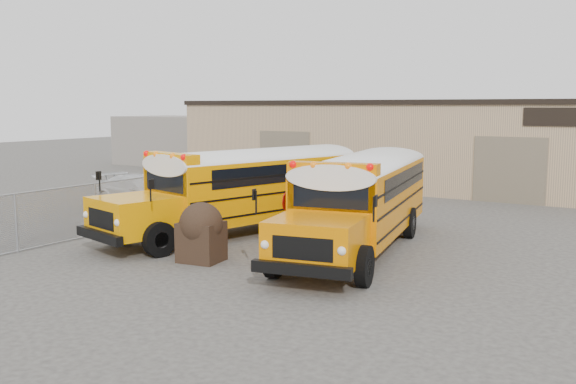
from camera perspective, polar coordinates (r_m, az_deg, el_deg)
The scene contains 9 objects.
ground at distance 18.70m, azimuth -4.41°, elevation -5.86°, with size 120.00×120.00×0.00m, color #3E3C39.
warehouse at distance 36.29m, azimuth 14.81°, elevation 4.26°, with size 30.20×10.20×4.67m.
chainlink_fence at distance 24.61m, azimuth -11.48°, elevation -0.59°, with size 0.07×18.07×1.81m.
distant_building_left at distance 49.25m, azimuth -9.71°, elevation 4.56°, with size 8.00×6.00×3.60m, color gray.
school_bus_left at distance 26.49m, azimuth 6.27°, elevation 1.85°, with size 4.82×10.37×2.95m.
school_bus_right at distance 25.64m, azimuth 9.79°, elevation 1.57°, with size 4.40×10.31×2.94m.
tarp_bundle at distance 18.23m, azimuth -7.72°, elevation -3.48°, with size 1.26×1.24×1.69m.
car_white at distance 28.00m, azimuth -12.84°, elevation -0.02°, with size 2.02×4.96×1.44m, color silver.
car_dark at distance 30.71m, azimuth -7.77°, elevation 0.82°, with size 1.58×4.53×1.49m, color black.
Camera 1 is at (10.89, -14.56, 4.36)m, focal length 40.00 mm.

